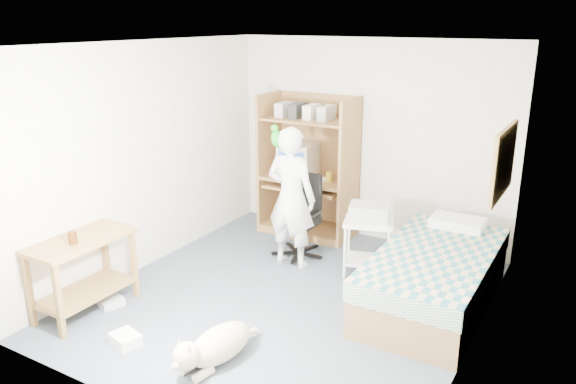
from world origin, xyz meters
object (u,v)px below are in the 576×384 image
Objects in this scene: bed at (434,278)px; dog at (215,345)px; printer_cart at (368,238)px; side_desk at (83,264)px; person at (291,198)px; office_chair at (300,227)px; computer_hutch at (309,172)px.

bed is 2.11× the size of dog.
printer_cart is (0.42, 2.20, 0.26)m from dog.
person is (1.16, 1.93, 0.31)m from side_desk.
printer_cart is (2.01, 2.14, -0.08)m from side_desk.
dog is (0.43, -1.99, -0.65)m from person.
person is at bearing 111.02° from dog.
person reaches higher than office_chair.
bed is at bearing 64.95° from dog.
person is at bearing -80.40° from office_chair.
printer_cart is (-0.84, 0.33, 0.13)m from bed.
side_desk is 2.28m from person.
computer_hutch is at bearing 128.18° from printer_cart.
computer_hutch is at bearing 150.71° from bed.
computer_hutch is 0.89m from office_chair.
office_chair is at bearing 156.64° from printer_cart.
computer_hutch reaches higher than dog.
side_desk is 1.03× the size of office_chair.
computer_hutch is 3.16m from dog.
dog is at bearing -77.80° from office_chair.
person is 2.14m from dog.
office_chair is at bearing 166.43° from bed.
printer_cart is at bearing 158.65° from bed.
dog is at bearing -76.01° from computer_hutch.
computer_hutch is 1.80× the size of side_desk.
dog is at bearing -118.20° from printer_cart.
computer_hutch is 1.05m from person.
side_desk reaches higher than bed.
office_chair is (-1.74, 0.42, 0.06)m from bed.
computer_hutch is at bearing 112.69° from dog.
person is 2.56× the size of printer_cart.
person is (0.05, -0.30, 0.46)m from office_chair.
office_chair reaches higher than bed.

